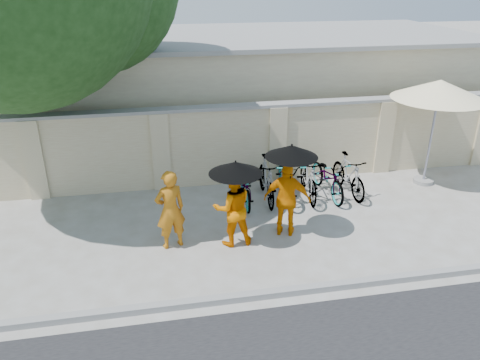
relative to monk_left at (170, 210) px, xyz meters
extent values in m
plane|color=#A7A7A6|center=(0.92, -0.25, -0.84)|extent=(80.00, 80.00, 0.00)
cube|color=gray|center=(0.92, -1.95, -0.78)|extent=(40.00, 0.16, 0.12)
cube|color=beige|center=(1.92, 2.95, 0.16)|extent=(20.00, 0.30, 2.00)
cube|color=beige|center=(2.92, 6.75, 0.76)|extent=(14.00, 6.00, 3.20)
cylinder|color=#351E11|center=(-3.28, 3.65, 1.36)|extent=(0.60, 0.60, 4.40)
imported|color=#B86A12|center=(0.00, 0.00, 0.00)|extent=(0.70, 0.57, 1.67)
imported|color=orange|center=(1.24, -0.11, -0.02)|extent=(0.83, 0.67, 1.64)
cylinder|color=black|center=(1.29, -0.19, 0.49)|extent=(0.02, 0.02, 0.79)
cone|color=black|center=(1.29, -0.19, 0.88)|extent=(1.05, 1.05, 0.24)
imported|color=orange|center=(2.41, 0.04, -0.01)|extent=(1.05, 0.73, 1.65)
cylinder|color=black|center=(2.43, -0.04, 0.59)|extent=(0.02, 0.02, 0.98)
cone|color=black|center=(2.43, -0.04, 1.09)|extent=(1.06, 1.06, 0.24)
cylinder|color=gray|center=(6.72, 1.91, -0.78)|extent=(0.52, 0.52, 0.10)
cylinder|color=#9294A8|center=(6.72, 1.91, 0.39)|extent=(0.06, 0.06, 2.46)
cone|color=#FFEDB8|center=(6.72, 1.91, 1.67)|extent=(2.97, 2.97, 0.47)
imported|color=#9294A8|center=(1.86, 1.68, -0.40)|extent=(0.68, 1.70, 0.87)
imported|color=#9294A8|center=(2.38, 1.71, -0.30)|extent=(0.59, 1.81, 1.07)
imported|color=#9294A8|center=(2.90, 1.76, -0.32)|extent=(0.89, 2.02, 1.03)
imported|color=#9294A8|center=(3.43, 1.66, -0.30)|extent=(0.70, 1.83, 1.07)
imported|color=#9294A8|center=(3.95, 1.69, -0.35)|extent=(0.75, 1.88, 0.97)
imported|color=#9294A8|center=(4.47, 1.67, -0.33)|extent=(0.62, 1.73, 1.02)
camera|label=1|loc=(-0.15, -8.30, 4.35)|focal=35.00mm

